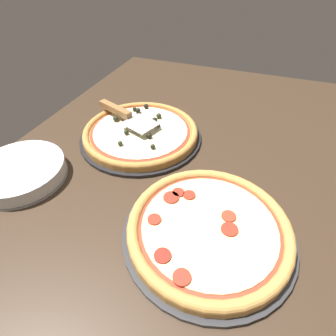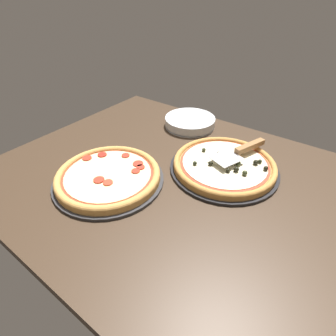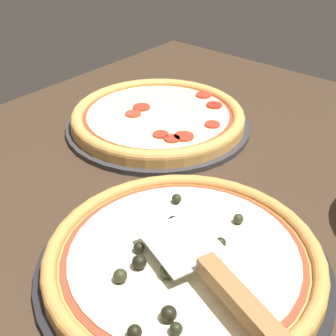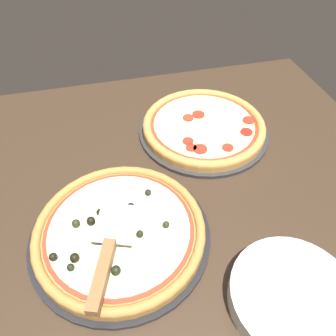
{
  "view_description": "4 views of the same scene",
  "coord_description": "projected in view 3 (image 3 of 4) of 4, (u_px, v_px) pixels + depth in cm",
  "views": [
    {
      "loc": [
        57.64,
        18.58,
        47.25
      ],
      "look_at": [
        10.58,
        1.02,
        3.0
      ],
      "focal_mm": 28.0,
      "sensor_mm": 36.0,
      "label": 1
    },
    {
      "loc": [
        -31.3,
        57.99,
        54.22
      ],
      "look_at": [
        10.58,
        1.02,
        3.0
      ],
      "focal_mm": 28.0,
      "sensor_mm": 36.0,
      "label": 2
    },
    {
      "loc": [
        -37.43,
        -39.43,
        43.25
      ],
      "look_at": [
        10.58,
        1.02,
        3.0
      ],
      "focal_mm": 50.0,
      "sensor_mm": 36.0,
      "label": 3
    },
    {
      "loc": [
        -2.61,
        -51.96,
        59.13
      ],
      "look_at": [
        10.58,
        1.02,
        3.0
      ],
      "focal_mm": 35.0,
      "sensor_mm": 36.0,
      "label": 4
    }
  ],
  "objects": [
    {
      "name": "ground_plane",
      "position": [
        128.0,
        227.0,
        0.7
      ],
      "size": [
        138.91,
        96.82,
        3.6
      ],
      "primitive_type": "cube",
      "color": "#38281C"
    },
    {
      "name": "pizza_pan_front",
      "position": [
        184.0,
        268.0,
        0.59
      ],
      "size": [
        37.42,
        37.42,
        1.0
      ],
      "primitive_type": "cylinder",
      "color": "black",
      "rests_on": "ground_plane"
    },
    {
      "name": "pizza_front",
      "position": [
        184.0,
        257.0,
        0.58
      ],
      "size": [
        35.18,
        35.18,
        3.83
      ],
      "color": "#B77F3D",
      "rests_on": "pizza_pan_front"
    },
    {
      "name": "pizza_pan_back",
      "position": [
        158.0,
        125.0,
        0.92
      ],
      "size": [
        36.05,
        36.05,
        1.0
      ],
      "primitive_type": "cylinder",
      "color": "#2D2D30",
      "rests_on": "ground_plane"
    },
    {
      "name": "pizza_back",
      "position": [
        158.0,
        117.0,
        0.91
      ],
      "size": [
        33.89,
        33.89,
        2.86
      ],
      "color": "#C68E47",
      "rests_on": "pizza_pan_back"
    },
    {
      "name": "serving_spatula",
      "position": [
        225.0,
        286.0,
        0.5
      ],
      "size": [
        12.55,
        23.06,
        2.0
      ],
      "color": "#B7B7BC",
      "rests_on": "pizza_front"
    }
  ]
}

